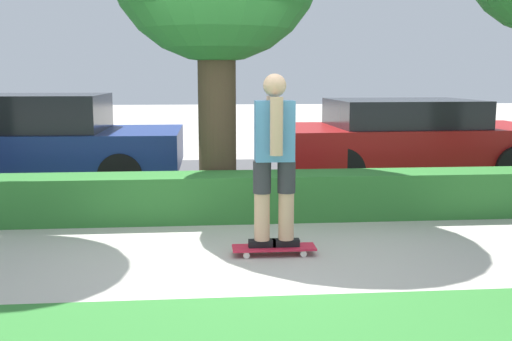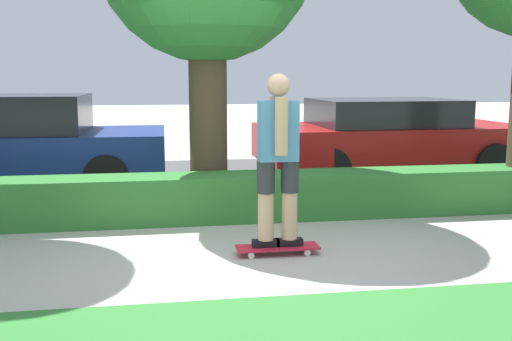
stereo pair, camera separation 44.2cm
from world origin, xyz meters
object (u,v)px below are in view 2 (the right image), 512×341
Objects in this scene: parked_car_front at (17,141)px; parked_car_middle at (389,136)px; skateboard at (277,248)px; skater_person at (278,156)px.

parked_car_front reaches higher than parked_car_middle.
parked_car_front is at bearing 177.29° from parked_car_middle.
parked_car_front is (-3.20, 3.86, 0.68)m from skateboard.
skateboard is at bearing -49.73° from parked_car_front.
skateboard is at bearing -126.39° from parked_car_middle.
parked_car_front reaches higher than skateboard.
parked_car_front is at bearing 129.67° from skater_person.
skater_person is 0.38× the size of parked_car_middle.
skateboard is 0.89m from skater_person.
parked_car_front is 5.80m from parked_car_middle.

